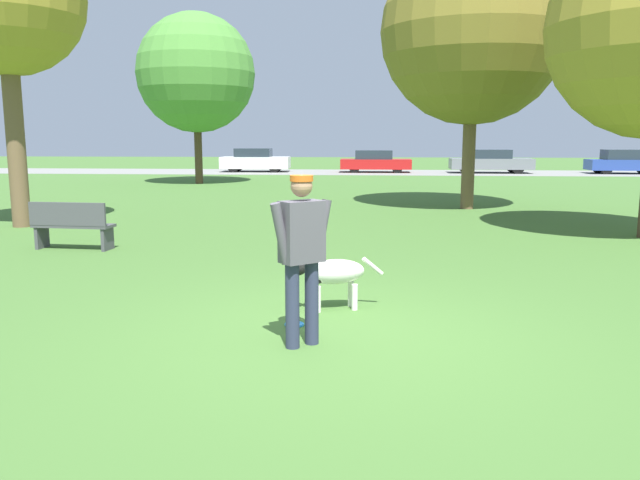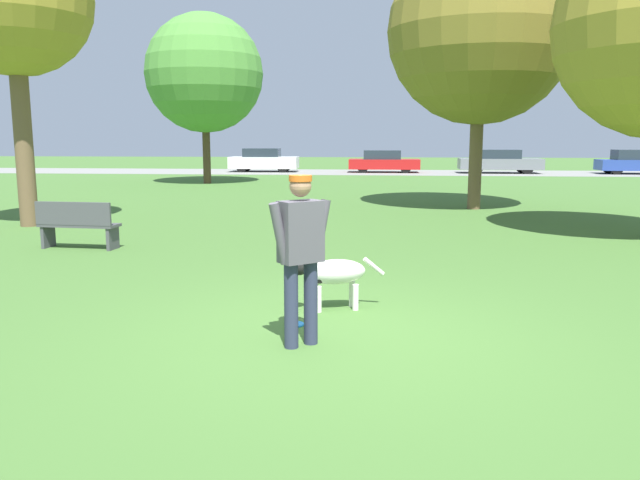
{
  "view_description": "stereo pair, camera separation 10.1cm",
  "coord_description": "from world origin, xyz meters",
  "views": [
    {
      "loc": [
        0.35,
        -5.87,
        1.92
      ],
      "look_at": [
        -0.16,
        0.34,
        0.9
      ],
      "focal_mm": 35.0,
      "sensor_mm": 36.0,
      "label": 1
    },
    {
      "loc": [
        0.45,
        -5.86,
        1.92
      ],
      "look_at": [
        -0.16,
        0.34,
        0.9
      ],
      "focal_mm": 35.0,
      "sensor_mm": 36.0,
      "label": 2
    }
  ],
  "objects": [
    {
      "name": "parked_car_blue",
      "position": [
        14.17,
        29.89,
        0.64
      ],
      "size": [
        3.98,
        1.85,
        1.32
      ],
      "rotation": [
        0.0,
        0.0,
        -0.04
      ],
      "color": "#284293",
      "rests_on": "ground_plane"
    },
    {
      "name": "tree_mid_center",
      "position": [
        2.98,
        11.59,
        4.72
      ],
      "size": [
        4.91,
        4.91,
        7.18
      ],
      "color": "brown",
      "rests_on": "ground_plane"
    },
    {
      "name": "parked_car_white",
      "position": [
        -6.46,
        30.23,
        0.67
      ],
      "size": [
        4.01,
        1.97,
        1.36
      ],
      "rotation": [
        0.0,
        0.0,
        0.04
      ],
      "color": "white",
      "rests_on": "ground_plane"
    },
    {
      "name": "dog",
      "position": [
        -0.1,
        0.97,
        0.42
      ],
      "size": [
        1.07,
        0.48,
        0.61
      ],
      "rotation": [
        0.0,
        0.0,
        3.45
      ],
      "color": "silver",
      "rests_on": "ground_plane"
    },
    {
      "name": "park_bench",
      "position": [
        -4.84,
        4.44,
        0.45
      ],
      "size": [
        1.43,
        0.51,
        0.84
      ],
      "rotation": [
        0.0,
        0.0,
        3.07
      ],
      "color": "#47474C",
      "rests_on": "ground_plane"
    },
    {
      "name": "parked_car_grey",
      "position": [
        6.95,
        29.99,
        0.66
      ],
      "size": [
        4.52,
        1.82,
        1.32
      ],
      "rotation": [
        0.0,
        0.0,
        -0.02
      ],
      "color": "slate",
      "rests_on": "ground_plane"
    },
    {
      "name": "ground_plane",
      "position": [
        0.0,
        0.0,
        0.0
      ],
      "size": [
        120.0,
        120.0,
        0.0
      ],
      "primitive_type": "plane",
      "color": "#426B2D"
    },
    {
      "name": "parked_car_red",
      "position": [
        0.52,
        30.19,
        0.62
      ],
      "size": [
        4.01,
        1.7,
        1.26
      ],
      "rotation": [
        0.0,
        0.0,
        -0.0
      ],
      "color": "red",
      "rests_on": "ground_plane"
    },
    {
      "name": "far_road_strip",
      "position": [
        0.0,
        30.21,
        0.01
      ],
      "size": [
        120.0,
        6.0,
        0.01
      ],
      "color": "gray",
      "rests_on": "ground_plane"
    },
    {
      "name": "person",
      "position": [
        -0.28,
        -0.3,
        0.93
      ],
      "size": [
        0.56,
        0.48,
        1.59
      ],
      "rotation": [
        0.0,
        0.0,
        0.68
      ],
      "color": "#2D334C",
      "rests_on": "ground_plane"
    },
    {
      "name": "frisbee",
      "position": [
        -0.43,
        0.33,
        0.01
      ],
      "size": [
        0.2,
        0.2,
        0.02
      ],
      "color": "#268CE5",
      "rests_on": "ground_plane"
    },
    {
      "name": "tree_far_left",
      "position": [
        -7.09,
        20.54,
        4.63
      ],
      "size": [
        4.96,
        4.96,
        7.12
      ],
      "color": "#4C3826",
      "rests_on": "ground_plane"
    }
  ]
}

